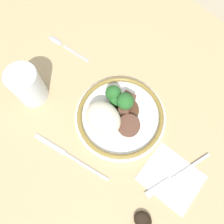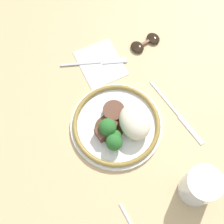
% 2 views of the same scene
% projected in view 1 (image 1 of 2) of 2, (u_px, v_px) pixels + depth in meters
% --- Properties ---
extents(ground_plane, '(8.00, 8.00, 0.00)m').
position_uv_depth(ground_plane, '(109.00, 117.00, 0.61)').
color(ground_plane, tan).
extents(dining_table, '(1.22, 0.95, 0.03)m').
position_uv_depth(dining_table, '(109.00, 115.00, 0.60)').
color(dining_table, tan).
rests_on(dining_table, ground).
extents(napkin, '(0.15, 0.13, 0.00)m').
position_uv_depth(napkin, '(171.00, 178.00, 0.52)').
color(napkin, silver).
rests_on(napkin, dining_table).
extents(plate, '(0.24, 0.24, 0.07)m').
position_uv_depth(plate, '(117.00, 114.00, 0.56)').
color(plate, white).
rests_on(plate, dining_table).
extents(juice_glass, '(0.08, 0.08, 0.10)m').
position_uv_depth(juice_glass, '(28.00, 87.00, 0.56)').
color(juice_glass, '#F4AD19').
rests_on(juice_glass, dining_table).
extents(fork, '(0.05, 0.19, 0.00)m').
position_uv_depth(fork, '(172.00, 179.00, 0.52)').
color(fork, '#B7B7BC').
rests_on(fork, napkin).
extents(knife, '(0.21, 0.07, 0.00)m').
position_uv_depth(knife, '(68.00, 155.00, 0.54)').
color(knife, '#B7B7BC').
rests_on(knife, dining_table).
extents(spoon, '(0.15, 0.04, 0.01)m').
position_uv_depth(spoon, '(60.00, 44.00, 0.66)').
color(spoon, '#B7B7BC').
rests_on(spoon, dining_table).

